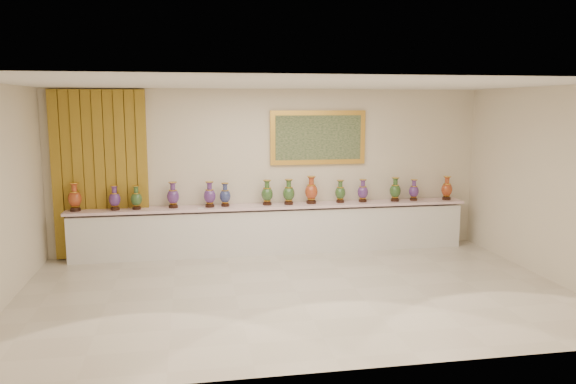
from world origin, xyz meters
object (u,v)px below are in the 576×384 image
vase_2 (136,199)px  vase_1 (115,199)px  vase_0 (75,198)px  counter (273,229)px

vase_2 → vase_1: bearing=179.6°
vase_0 → counter: bearing=0.3°
vase_0 → vase_1: 0.66m
vase_0 → vase_2: 1.03m
vase_0 → vase_1: vase_0 is taller
counter → vase_1: vase_1 is taller
counter → vase_2: (-2.42, -0.04, 0.65)m
vase_0 → vase_1: bearing=-1.4°
counter → vase_0: vase_0 is taller
vase_1 → vase_2: (0.37, -0.00, -0.01)m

